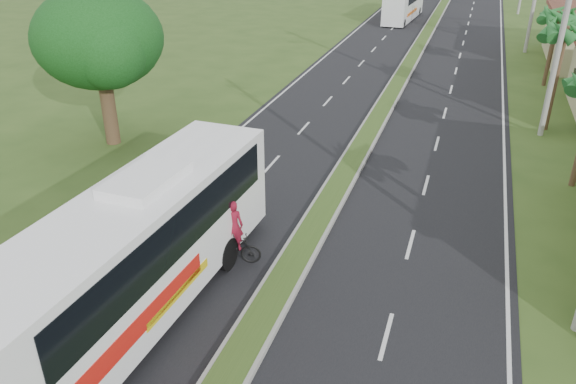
% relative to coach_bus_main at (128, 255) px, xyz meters
% --- Properties ---
extents(ground, '(180.00, 180.00, 0.00)m').
position_rel_coach_bus_main_xyz_m(ground, '(3.34, 1.64, -2.26)').
color(ground, '#344E1C').
rests_on(ground, ground).
extents(road_asphalt, '(14.00, 160.00, 0.02)m').
position_rel_coach_bus_main_xyz_m(road_asphalt, '(3.34, 21.64, -2.25)').
color(road_asphalt, black).
rests_on(road_asphalt, ground).
extents(median_strip, '(1.20, 160.00, 0.18)m').
position_rel_coach_bus_main_xyz_m(median_strip, '(3.34, 21.64, -2.16)').
color(median_strip, gray).
rests_on(median_strip, ground).
extents(lane_edge_left, '(0.12, 160.00, 0.01)m').
position_rel_coach_bus_main_xyz_m(lane_edge_left, '(-3.36, 21.64, -2.26)').
color(lane_edge_left, silver).
rests_on(lane_edge_left, ground).
extents(lane_edge_right, '(0.12, 160.00, 0.01)m').
position_rel_coach_bus_main_xyz_m(lane_edge_right, '(10.04, 21.64, -2.26)').
color(lane_edge_right, silver).
rests_on(lane_edge_right, ground).
extents(palm_verge_c, '(2.40, 2.40, 5.85)m').
position_rel_coach_bus_main_xyz_m(palm_verge_c, '(12.14, 20.64, 2.86)').
color(palm_verge_c, '#473321').
rests_on(palm_verge_c, ground).
extents(palm_verge_d, '(2.40, 2.40, 5.25)m').
position_rel_coach_bus_main_xyz_m(palm_verge_d, '(12.64, 29.64, 2.29)').
color(palm_verge_d, '#473321').
rests_on(palm_verge_d, ground).
extents(shade_tree, '(6.30, 6.00, 7.54)m').
position_rel_coach_bus_main_xyz_m(shade_tree, '(-8.77, 11.66, 2.77)').
color(shade_tree, '#473321').
rests_on(shade_tree, ground).
extents(utility_pole_b, '(3.20, 0.28, 12.00)m').
position_rel_coach_bus_main_xyz_m(utility_pole_b, '(11.81, 19.64, 4.00)').
color(utility_pole_b, gray).
rests_on(utility_pole_b, ground).
extents(coach_bus_main, '(3.13, 12.80, 4.11)m').
position_rel_coach_bus_main_xyz_m(coach_bus_main, '(0.00, 0.00, 0.00)').
color(coach_bus_main, white).
rests_on(coach_bus_main, ground).
extents(coach_bus_far, '(2.91, 10.37, 2.98)m').
position_rel_coach_bus_main_xyz_m(coach_bus_far, '(0.08, 51.65, -0.57)').
color(coach_bus_far, white).
rests_on(coach_bus_far, ground).
extents(motorcyclist, '(1.84, 0.93, 2.34)m').
position_rel_coach_bus_main_xyz_m(motorcyclist, '(1.45, 3.64, -1.41)').
color(motorcyclist, black).
rests_on(motorcyclist, ground).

